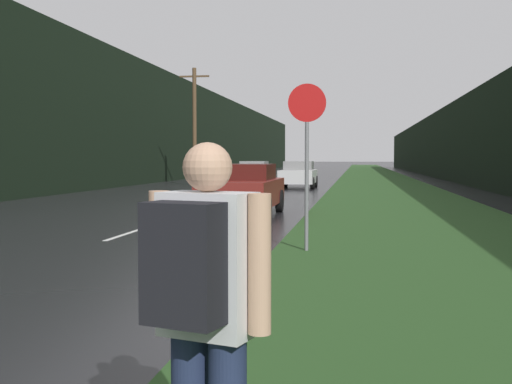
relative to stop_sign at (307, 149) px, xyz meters
The scene contains 11 objects.
grass_verge 29.13m from the stop_sign, 85.29° to the left, with size 6.00×240.00×0.02m, color #26471E.
lane_stripe_c 5.12m from the stop_sign, 150.91° to the left, with size 0.12×3.00×0.01m, color silver.
lane_stripe_d 10.38m from the stop_sign, 114.11° to the left, with size 0.12×3.00×0.01m, color silver.
treeline_far_side 41.38m from the stop_sign, 109.41° to the left, with size 2.00×140.00×7.96m, color black.
treeline_near_side 39.88m from the stop_sign, 77.86° to the left, with size 2.00×140.00×5.63m, color black.
utility_pole_far 27.39m from the stop_sign, 108.72° to the left, with size 1.80×0.24×7.04m.
stop_sign is the anchor object (origin of this frame).
hitchhiker_with_backpack 8.80m from the stop_sign, 88.42° to the right, with size 0.59×0.50×1.76m.
car_passing_near 7.40m from the stop_sign, 109.08° to the left, with size 1.98×4.61×1.51m.
car_passing_far 24.52m from the stop_sign, 95.60° to the left, with size 1.95×4.34×1.50m.
car_oncoming 31.56m from the stop_sign, 100.88° to the left, with size 2.04×4.52×1.48m.
Camera 1 is at (5.08, -0.47, 1.69)m, focal length 45.00 mm.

